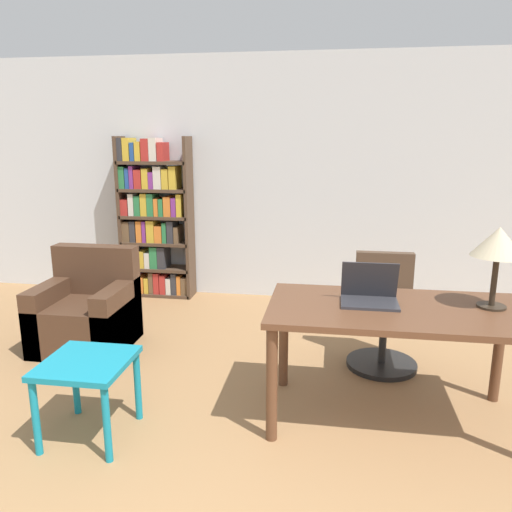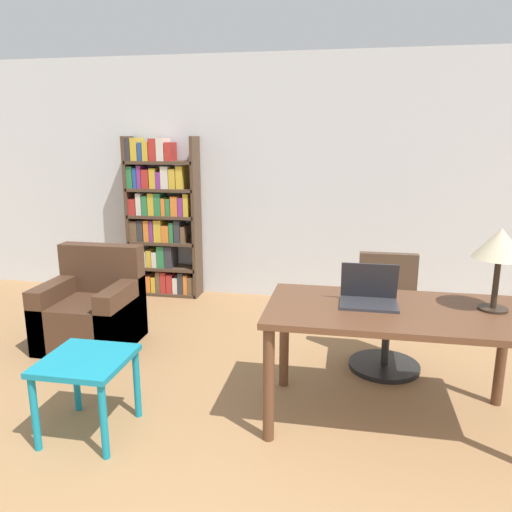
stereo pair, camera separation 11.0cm
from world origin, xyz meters
The scene contains 8 objects.
wall_back centered at (0.00, 4.53, 1.35)m, with size 8.00×0.06×2.70m.
desk centered at (0.90, 2.01, 0.67)m, with size 1.62×0.83×0.78m.
laptop centered at (0.73, 2.08, 0.83)m, with size 0.36×0.26×0.26m.
table_lamp centered at (1.49, 2.10, 1.18)m, with size 0.32×0.32×0.51m.
office_chair centered at (0.92, 2.86, 0.39)m, with size 0.56×0.56×0.91m.
side_table_blue centered at (-0.96, 1.53, 0.42)m, with size 0.51×0.53×0.51m.
armchair centered at (-1.64, 2.82, 0.29)m, with size 0.77×0.71×0.86m.
bookshelf centered at (-1.55, 4.34, 0.88)m, with size 0.82×0.28×1.83m.
Camera 1 is at (0.48, -1.06, 1.82)m, focal length 35.00 mm.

